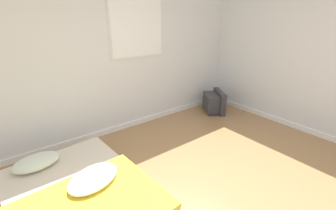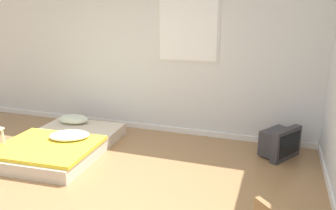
{
  "view_description": "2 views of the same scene",
  "coord_description": "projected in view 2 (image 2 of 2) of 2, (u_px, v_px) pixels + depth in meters",
  "views": [
    {
      "loc": [
        -1.4,
        -0.89,
        1.86
      ],
      "look_at": [
        0.39,
        1.43,
        0.71
      ],
      "focal_mm": 24.0,
      "sensor_mm": 36.0,
      "label": 1
    },
    {
      "loc": [
        1.94,
        -2.6,
        1.96
      ],
      "look_at": [
        0.47,
        1.65,
        0.71
      ],
      "focal_mm": 35.0,
      "sensor_mm": 36.0,
      "label": 2
    }
  ],
  "objects": [
    {
      "name": "wall_back",
      "position": [
        157.0,
        56.0,
        5.4
      ],
      "size": [
        7.6,
        0.08,
        2.6
      ],
      "color": "silver",
      "rests_on": "ground_plane"
    },
    {
      "name": "crt_tv",
      "position": [
        280.0,
        143.0,
        4.61
      ],
      "size": [
        0.57,
        0.63,
        0.44
      ],
      "color": "#333338",
      "rests_on": "ground_plane"
    },
    {
      "name": "mattress_bed",
      "position": [
        62.0,
        143.0,
        4.83
      ],
      "size": [
        1.4,
        1.92,
        0.32
      ],
      "color": "beige",
      "rests_on": "ground_plane"
    },
    {
      "name": "ground_plane",
      "position": [
        76.0,
        204.0,
        3.51
      ],
      "size": [
        20.0,
        20.0,
        0.0
      ],
      "primitive_type": "plane",
      "color": "#997047"
    }
  ]
}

